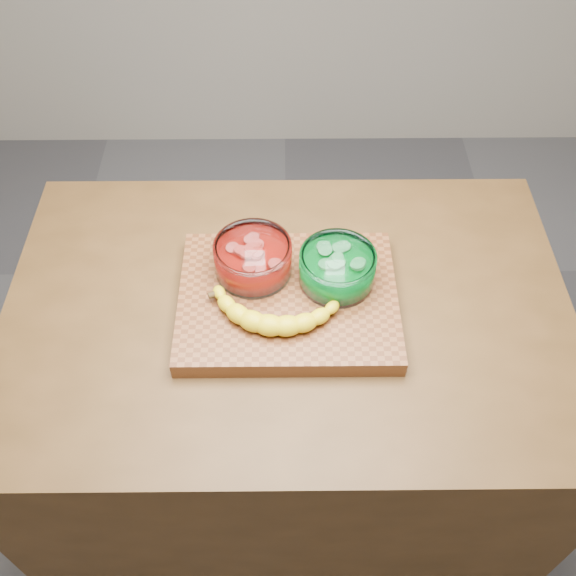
{
  "coord_description": "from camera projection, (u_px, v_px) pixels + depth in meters",
  "views": [
    {
      "loc": [
        -0.01,
        -0.83,
        1.96
      ],
      "look_at": [
        0.0,
        0.0,
        0.96
      ],
      "focal_mm": 40.0,
      "sensor_mm": 36.0,
      "label": 1
    }
  ],
  "objects": [
    {
      "name": "bowl_green",
      "position": [
        337.0,
        268.0,
        1.31
      ],
      "size": [
        0.16,
        0.16,
        0.07
      ],
      "color": "white",
      "rests_on": "cutting_board"
    },
    {
      "name": "banana",
      "position": [
        275.0,
        309.0,
        1.27
      ],
      "size": [
        0.29,
        0.15,
        0.04
      ],
      "primitive_type": null,
      "color": "yellow",
      "rests_on": "cutting_board"
    },
    {
      "name": "ground",
      "position": [
        288.0,
        480.0,
        2.04
      ],
      "size": [
        3.5,
        3.5,
        0.0
      ],
      "primitive_type": "plane",
      "color": "#504F54",
      "rests_on": "ground"
    },
    {
      "name": "bowl_red",
      "position": [
        253.0,
        259.0,
        1.33
      ],
      "size": [
        0.16,
        0.16,
        0.08
      ],
      "color": "white",
      "rests_on": "cutting_board"
    },
    {
      "name": "cutting_board",
      "position": [
        288.0,
        300.0,
        1.33
      ],
      "size": [
        0.45,
        0.35,
        0.04
      ],
      "primitive_type": "cube",
      "color": "brown",
      "rests_on": "counter"
    },
    {
      "name": "counter",
      "position": [
        288.0,
        411.0,
        1.69
      ],
      "size": [
        1.2,
        0.8,
        0.9
      ],
      "primitive_type": "cube",
      "color": "#4E3217",
      "rests_on": "ground"
    }
  ]
}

